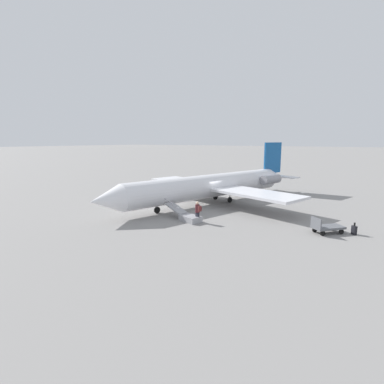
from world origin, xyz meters
name	(u,v)px	position (x,y,z in m)	size (l,w,h in m)	color
ground_plane	(209,203)	(0.00, 0.00, 0.00)	(600.00, 600.00, 0.00)	gray
airplane_main	(215,185)	(-0.81, 0.24, 1.90)	(25.70, 19.76, 6.34)	silver
boarding_stairs	(187,216)	(6.89, 1.91, 0.36)	(2.08, 4.14, 1.62)	#99999E
passenger	(198,211)	(6.95, 2.98, 1.00)	(0.41, 0.56, 1.74)	#23232D
luggage_cart	(327,227)	(4.20, 12.24, 0.46)	(2.37, 2.28, 1.22)	#595B60
suitcase	(354,230)	(3.45, 13.93, 0.33)	(0.41, 0.41, 0.88)	black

